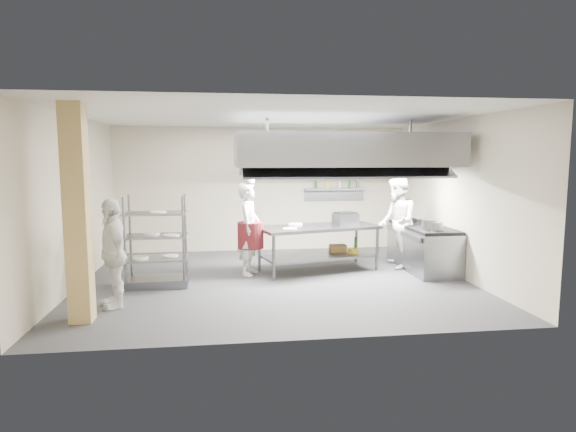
{
  "coord_description": "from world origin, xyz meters",
  "views": [
    {
      "loc": [
        -0.92,
        -8.69,
        2.26
      ],
      "look_at": [
        0.27,
        0.2,
        1.17
      ],
      "focal_mm": 30.0,
      "sensor_mm": 36.0,
      "label": 1
    }
  ],
  "objects": [
    {
      "name": "range_top",
      "position": [
        3.08,
        0.5,
        0.87
      ],
      "size": [
        0.78,
        1.96,
        0.06
      ],
      "primitive_type": "cube",
      "color": "black",
      "rests_on": "cooking_range"
    },
    {
      "name": "plate_stack",
      "position": [
        -2.11,
        -0.12,
        0.52
      ],
      "size": [
        0.28,
        0.28,
        0.05
      ],
      "primitive_type": "cylinder",
      "color": "white",
      "rests_on": "pass_rack"
    },
    {
      "name": "cooking_range",
      "position": [
        3.08,
        0.5,
        0.42
      ],
      "size": [
        0.8,
        2.0,
        0.84
      ],
      "primitive_type": "cube",
      "color": "gray",
      "rests_on": "floor"
    },
    {
      "name": "griddle",
      "position": [
        1.55,
        0.85,
        1.02
      ],
      "size": [
        0.54,
        0.47,
        0.22
      ],
      "primitive_type": "cube",
      "rotation": [
        0.0,
        0.0,
        0.29
      ],
      "color": "slate",
      "rests_on": "island_worktop"
    },
    {
      "name": "pass_rack",
      "position": [
        -2.11,
        -0.12,
        0.81
      ],
      "size": [
        1.08,
        0.64,
        1.61
      ],
      "primitive_type": null,
      "rotation": [
        0.0,
        0.0,
        0.01
      ],
      "color": "gray",
      "rests_on": "floor"
    },
    {
      "name": "wall_left",
      "position": [
        -3.5,
        0.0,
        1.5
      ],
      "size": [
        0.0,
        6.0,
        6.0
      ],
      "primitive_type": "plane",
      "rotation": [
        1.57,
        0.0,
        1.57
      ],
      "color": "#C0B298",
      "rests_on": "ground"
    },
    {
      "name": "floor",
      "position": [
        0.0,
        0.0,
        0.0
      ],
      "size": [
        7.0,
        7.0,
        0.0
      ],
      "primitive_type": "plane",
      "color": "#313133",
      "rests_on": "ground"
    },
    {
      "name": "chef_head",
      "position": [
        -0.45,
        0.51,
        0.9
      ],
      "size": [
        0.59,
        0.75,
        1.8
      ],
      "primitive_type": "imported",
      "rotation": [
        0.0,
        0.0,
        1.3
      ],
      "color": "white",
      "rests_on": "floor"
    },
    {
      "name": "wicker_basket",
      "position": [
        1.41,
        0.92,
        0.39
      ],
      "size": [
        0.34,
        0.24,
        0.15
      ],
      "primitive_type": "cube",
      "rotation": [
        0.0,
        0.0,
        -0.01
      ],
      "color": "olive",
      "rests_on": "island_undershelf"
    },
    {
      "name": "island_undershelf",
      "position": [
        0.95,
        0.65,
        0.3
      ],
      "size": [
        2.35,
        1.41,
        0.04
      ],
      "primitive_type": "cube",
      "rotation": [
        0.0,
        0.0,
        0.25
      ],
      "color": "slate",
      "rests_on": "island"
    },
    {
      "name": "chef_line",
      "position": [
        2.6,
        0.72,
        0.94
      ],
      "size": [
        0.85,
        1.02,
        1.88
      ],
      "primitive_type": "imported",
      "rotation": [
        0.0,
        0.0,
        -1.73
      ],
      "color": "white",
      "rests_on": "floor"
    },
    {
      "name": "ceiling",
      "position": [
        0.0,
        0.0,
        3.0
      ],
      "size": [
        7.0,
        7.0,
        0.0
      ],
      "primitive_type": "plane",
      "rotation": [
        3.14,
        0.0,
        0.0
      ],
      "color": "silver",
      "rests_on": "wall_back"
    },
    {
      "name": "stockpot",
      "position": [
        2.95,
        -0.07,
        1.0
      ],
      "size": [
        0.28,
        0.28,
        0.2
      ],
      "primitive_type": "cylinder",
      "color": "gray",
      "rests_on": "range_top"
    },
    {
      "name": "hood_strip_b",
      "position": [
        2.2,
        0.4,
        2.08
      ],
      "size": [
        1.6,
        0.12,
        0.04
      ],
      "primitive_type": "cube",
      "color": "white",
      "rests_on": "exhaust_hood"
    },
    {
      "name": "exhaust_hood",
      "position": [
        1.3,
        0.4,
        2.4
      ],
      "size": [
        4.0,
        2.5,
        0.6
      ],
      "primitive_type": "cube",
      "color": "gray",
      "rests_on": "ceiling"
    },
    {
      "name": "wall_back",
      "position": [
        0.0,
        3.0,
        1.5
      ],
      "size": [
        7.0,
        0.0,
        7.0
      ],
      "primitive_type": "plane",
      "rotation": [
        1.57,
        0.0,
        0.0
      ],
      "color": "#C0B298",
      "rests_on": "ground"
    },
    {
      "name": "wall_shelf",
      "position": [
        1.8,
        2.84,
        1.5
      ],
      "size": [
        1.5,
        0.28,
        0.04
      ],
      "primitive_type": "cube",
      "color": "gray",
      "rests_on": "wall_back"
    },
    {
      "name": "island",
      "position": [
        0.95,
        0.65,
        0.46
      ],
      "size": [
        2.56,
        1.56,
        0.91
      ],
      "primitive_type": null,
      "rotation": [
        0.0,
        0.0,
        0.25
      ],
      "color": "gray",
      "rests_on": "floor"
    },
    {
      "name": "island_worktop",
      "position": [
        0.95,
        0.65,
        0.88
      ],
      "size": [
        2.56,
        1.56,
        0.06
      ],
      "primitive_type": "cube",
      "rotation": [
        0.0,
        0.0,
        0.25
      ],
      "color": "gray",
      "rests_on": "island"
    },
    {
      "name": "chef_plating",
      "position": [
        -2.6,
        -1.27,
        0.83
      ],
      "size": [
        0.76,
        1.06,
        1.67
      ],
      "primitive_type": "imported",
      "rotation": [
        0.0,
        0.0,
        -1.16
      ],
      "color": "white",
      "rests_on": "floor"
    },
    {
      "name": "hood_strip_a",
      "position": [
        0.4,
        0.4,
        2.08
      ],
      "size": [
        1.6,
        0.12,
        0.04
      ],
      "primitive_type": "cube",
      "color": "white",
      "rests_on": "exhaust_hood"
    },
    {
      "name": "column",
      "position": [
        -2.9,
        -1.9,
        1.5
      ],
      "size": [
        0.3,
        0.3,
        3.0
      ],
      "primitive_type": "cube",
      "color": "tan",
      "rests_on": "floor"
    },
    {
      "name": "wall_right",
      "position": [
        3.5,
        0.0,
        1.5
      ],
      "size": [
        0.0,
        6.0,
        6.0
      ],
      "primitive_type": "plane",
      "rotation": [
        1.57,
        0.0,
        -1.57
      ],
      "color": "#C0B298",
      "rests_on": "ground"
    }
  ]
}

